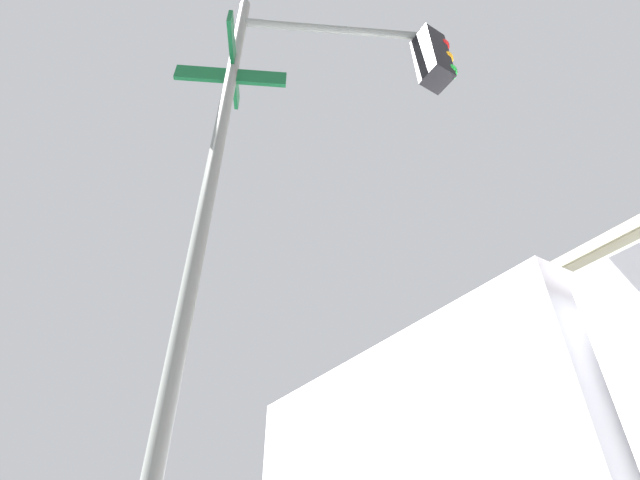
# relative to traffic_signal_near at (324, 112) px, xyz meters

# --- Properties ---
(traffic_signal_near) EXTENTS (1.56, 2.65, 6.40)m
(traffic_signal_near) POSITION_rel_traffic_signal_near_xyz_m (0.00, 0.00, 0.00)
(traffic_signal_near) COLOR slate
(traffic_signal_near) RESTS_ON ground_plane
(building_stucco) EXTENTS (19.00, 21.09, 10.39)m
(building_stucco) POSITION_rel_traffic_signal_near_xyz_m (-10.29, 24.14, 0.70)
(building_stucco) COLOR beige
(building_stucco) RESTS_ON ground_plane
(box_truck_second) EXTENTS (8.36, 2.57, 3.33)m
(box_truck_second) POSITION_rel_traffic_signal_near_xyz_m (-1.37, 3.34, -2.66)
(box_truck_second) COLOR silver
(box_truck_second) RESTS_ON ground_plane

